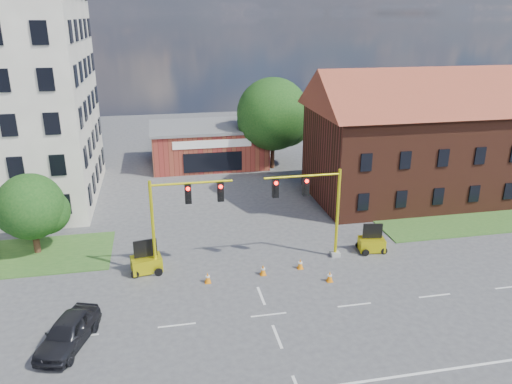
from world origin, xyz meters
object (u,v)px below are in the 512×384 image
at_px(pickup_white, 366,191).
at_px(signal_mast_east, 314,204).
at_px(sedan_dark, 68,332).
at_px(trailer_west, 146,262).
at_px(signal_mast_west, 179,214).
at_px(trailer_east, 372,243).

bearing_deg(pickup_white, signal_mast_east, 134.37).
bearing_deg(signal_mast_east, sedan_dark, -155.68).
height_order(signal_mast_east, trailer_west, signal_mast_east).
bearing_deg(signal_mast_east, trailer_west, 178.62).
height_order(trailer_west, pickup_white, trailer_west).
distance_m(signal_mast_west, pickup_white, 19.73).
relative_size(signal_mast_east, trailer_east, 3.15).
bearing_deg(pickup_white, trailer_east, 152.63).
bearing_deg(trailer_west, signal_mast_west, -16.40).
xyz_separation_m(signal_mast_east, pickup_white, (8.06, 9.90, -3.13)).
bearing_deg(trailer_west, sedan_dark, -128.15).
xyz_separation_m(trailer_west, sedan_dark, (-3.75, -6.90, 0.09)).
bearing_deg(trailer_west, pickup_white, 17.26).
height_order(signal_mast_east, sedan_dark, signal_mast_east).
bearing_deg(signal_mast_east, signal_mast_west, 180.00).
distance_m(signal_mast_west, signal_mast_east, 8.71).
height_order(signal_mast_west, sedan_dark, signal_mast_west).
distance_m(signal_mast_east, trailer_east, 5.48).
bearing_deg(sedan_dark, trailer_west, 80.92).
relative_size(signal_mast_east, pickup_white, 1.10).
relative_size(signal_mast_east, sedan_dark, 1.39).
bearing_deg(signal_mast_west, pickup_white, 30.54).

